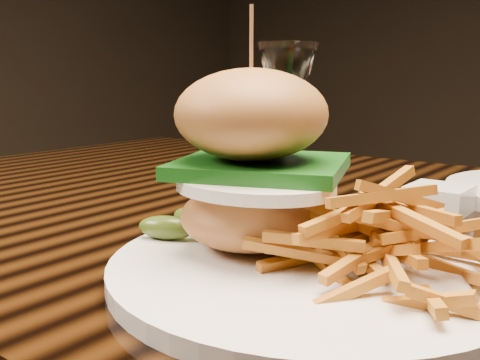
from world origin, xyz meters
The scene contains 5 objects.
dining_table centered at (0.00, 0.00, 0.67)m, with size 1.60×0.90×0.75m.
burger_plate centered at (0.04, -0.22, 0.81)m, with size 0.34×0.34×0.22m.
ramekin centered at (0.06, 0.07, 0.77)m, with size 0.07×0.07×0.03m, color white.
wine_glass centered at (-0.10, -0.02, 0.90)m, with size 0.08×0.08×0.20m.
water_tumbler centered at (-0.23, 0.08, 0.80)m, with size 0.07×0.07×0.09m, color white.
Camera 1 is at (0.28, -0.61, 0.92)m, focal length 42.00 mm.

